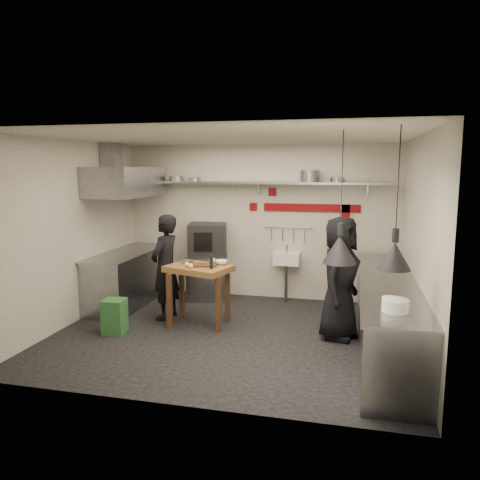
% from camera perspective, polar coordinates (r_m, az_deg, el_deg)
% --- Properties ---
extents(floor, '(5.00, 5.00, 0.00)m').
position_cam_1_polar(floor, '(6.90, -1.23, -11.42)').
color(floor, black).
rests_on(floor, ground).
extents(ceiling, '(5.00, 5.00, 0.00)m').
position_cam_1_polar(ceiling, '(6.48, -1.32, 12.47)').
color(ceiling, beige).
rests_on(ceiling, floor).
extents(wall_back, '(5.00, 0.04, 2.80)m').
position_cam_1_polar(wall_back, '(8.58, 2.31, 2.21)').
color(wall_back, beige).
rests_on(wall_back, floor).
extents(wall_front, '(5.00, 0.04, 2.80)m').
position_cam_1_polar(wall_front, '(4.58, -8.01, -3.71)').
color(wall_front, beige).
rests_on(wall_front, floor).
extents(wall_left, '(0.04, 4.20, 2.80)m').
position_cam_1_polar(wall_left, '(7.58, -19.88, 0.81)').
color(wall_left, beige).
rests_on(wall_left, floor).
extents(wall_right, '(0.04, 4.20, 2.80)m').
position_cam_1_polar(wall_right, '(6.39, 20.95, -0.65)').
color(wall_right, beige).
rests_on(wall_right, floor).
extents(red_band_horiz, '(1.70, 0.02, 0.14)m').
position_cam_1_polar(red_band_horiz, '(8.40, 8.68, 3.90)').
color(red_band_horiz, maroon).
rests_on(red_band_horiz, wall_back).
extents(red_band_vert, '(0.14, 0.02, 1.10)m').
position_cam_1_polar(red_band_vert, '(8.42, 12.68, 0.51)').
color(red_band_vert, maroon).
rests_on(red_band_vert, wall_back).
extents(red_tile_a, '(0.14, 0.02, 0.14)m').
position_cam_1_polar(red_tile_a, '(8.47, 3.98, 5.85)').
color(red_tile_a, maroon).
rests_on(red_tile_a, wall_back).
extents(red_tile_b, '(0.14, 0.02, 0.14)m').
position_cam_1_polar(red_tile_b, '(8.55, 1.64, 4.08)').
color(red_tile_b, maroon).
rests_on(red_tile_b, wall_back).
extents(back_shelf, '(4.60, 0.34, 0.04)m').
position_cam_1_polar(back_shelf, '(8.35, 2.10, 6.99)').
color(back_shelf, slate).
rests_on(back_shelf, wall_back).
extents(shelf_bracket_left, '(0.04, 0.06, 0.24)m').
position_cam_1_polar(shelf_bracket_left, '(9.06, -9.64, 6.39)').
color(shelf_bracket_left, slate).
rests_on(shelf_bracket_left, wall_back).
extents(shelf_bracket_mid, '(0.04, 0.06, 0.24)m').
position_cam_1_polar(shelf_bracket_mid, '(8.50, 2.30, 6.35)').
color(shelf_bracket_mid, slate).
rests_on(shelf_bracket_mid, wall_back).
extents(shelf_bracket_right, '(0.04, 0.06, 0.24)m').
position_cam_1_polar(shelf_bracket_right, '(8.34, 15.28, 6.00)').
color(shelf_bracket_right, slate).
rests_on(shelf_bracket_right, wall_back).
extents(pan_far_left, '(0.29, 0.29, 0.09)m').
position_cam_1_polar(pan_far_left, '(8.77, -7.72, 7.43)').
color(pan_far_left, slate).
rests_on(pan_far_left, back_shelf).
extents(pan_mid_left, '(0.25, 0.25, 0.07)m').
position_cam_1_polar(pan_mid_left, '(8.65, -5.54, 7.39)').
color(pan_mid_left, slate).
rests_on(pan_mid_left, back_shelf).
extents(stock_pot, '(0.38, 0.38, 0.20)m').
position_cam_1_polar(stock_pot, '(8.21, 8.52, 7.71)').
color(stock_pot, slate).
rests_on(stock_pot, back_shelf).
extents(pan_right, '(0.29, 0.29, 0.08)m').
position_cam_1_polar(pan_right, '(8.18, 11.80, 7.20)').
color(pan_right, slate).
rests_on(pan_right, back_shelf).
extents(oven_stand, '(0.84, 0.79, 0.80)m').
position_cam_1_polar(oven_stand, '(8.63, -3.95, -4.51)').
color(oven_stand, slate).
rests_on(oven_stand, floor).
extents(combi_oven, '(0.79, 0.75, 0.58)m').
position_cam_1_polar(combi_oven, '(8.55, -3.97, 0.08)').
color(combi_oven, black).
rests_on(combi_oven, oven_stand).
extents(oven_door, '(0.44, 0.12, 0.46)m').
position_cam_1_polar(oven_door, '(8.27, -4.53, -0.22)').
color(oven_door, maroon).
rests_on(oven_door, combi_oven).
extents(oven_glass, '(0.32, 0.08, 0.34)m').
position_cam_1_polar(oven_glass, '(8.24, -4.53, -0.26)').
color(oven_glass, black).
rests_on(oven_glass, oven_door).
extents(hand_sink, '(0.46, 0.34, 0.22)m').
position_cam_1_polar(hand_sink, '(8.41, 5.73, -2.24)').
color(hand_sink, white).
rests_on(hand_sink, wall_back).
extents(sink_tap, '(0.03, 0.03, 0.14)m').
position_cam_1_polar(sink_tap, '(8.37, 5.75, -1.03)').
color(sink_tap, slate).
rests_on(sink_tap, hand_sink).
extents(sink_drain, '(0.06, 0.06, 0.66)m').
position_cam_1_polar(sink_drain, '(8.46, 5.64, -5.21)').
color(sink_drain, slate).
rests_on(sink_drain, floor).
extents(utensil_rail, '(0.90, 0.02, 0.02)m').
position_cam_1_polar(utensil_rail, '(8.46, 5.91, 1.54)').
color(utensil_rail, slate).
rests_on(utensil_rail, wall_back).
extents(counter_right, '(0.70, 3.80, 0.90)m').
position_cam_1_polar(counter_right, '(6.57, 17.43, -8.74)').
color(counter_right, slate).
rests_on(counter_right, floor).
extents(counter_right_top, '(0.76, 3.90, 0.03)m').
position_cam_1_polar(counter_right_top, '(6.45, 17.62, -4.80)').
color(counter_right_top, slate).
rests_on(counter_right_top, counter_right).
extents(plate_stack, '(0.32, 0.32, 0.13)m').
position_cam_1_polar(plate_stack, '(5.06, 18.42, -7.59)').
color(plate_stack, white).
rests_on(plate_stack, counter_right_top).
extents(small_bowl_right, '(0.20, 0.20, 0.05)m').
position_cam_1_polar(small_bowl_right, '(5.42, 17.86, -6.92)').
color(small_bowl_right, white).
rests_on(small_bowl_right, counter_right_top).
extents(counter_left, '(0.70, 1.90, 0.90)m').
position_cam_1_polar(counter_left, '(8.46, -13.65, -4.66)').
color(counter_left, slate).
rests_on(counter_left, floor).
extents(counter_left_top, '(0.76, 2.00, 0.03)m').
position_cam_1_polar(counter_left_top, '(8.37, -13.76, -1.56)').
color(counter_left_top, slate).
rests_on(counter_left_top, counter_left).
extents(extractor_hood, '(0.78, 1.60, 0.50)m').
position_cam_1_polar(extractor_hood, '(8.22, -13.77, 6.93)').
color(extractor_hood, slate).
rests_on(extractor_hood, ceiling).
extents(hood_duct, '(0.28, 0.28, 0.50)m').
position_cam_1_polar(hood_duct, '(8.33, -15.42, 9.64)').
color(hood_duct, slate).
rests_on(hood_duct, ceiling).
extents(green_bin, '(0.33, 0.33, 0.50)m').
position_cam_1_polar(green_bin, '(7.12, -15.06, -8.96)').
color(green_bin, '#28612F').
rests_on(green_bin, floor).
extents(prep_table, '(1.06, 0.87, 0.92)m').
position_cam_1_polar(prep_table, '(7.20, -5.00, -6.72)').
color(prep_table, olive).
rests_on(prep_table, floor).
extents(cutting_board, '(0.40, 0.33, 0.02)m').
position_cam_1_polar(cutting_board, '(7.07, -4.28, -3.07)').
color(cutting_board, '#452A19').
rests_on(cutting_board, prep_table).
extents(pepper_mill, '(0.06, 0.06, 0.20)m').
position_cam_1_polar(pepper_mill, '(6.83, -3.51, -2.74)').
color(pepper_mill, black).
rests_on(pepper_mill, prep_table).
extents(lemon_a, '(0.08, 0.08, 0.07)m').
position_cam_1_polar(lemon_a, '(7.01, -6.47, -2.97)').
color(lemon_a, '#FFDF47').
rests_on(lemon_a, prep_table).
extents(lemon_b, '(0.07, 0.07, 0.07)m').
position_cam_1_polar(lemon_b, '(6.91, -6.04, -3.15)').
color(lemon_b, '#FFDF47').
rests_on(lemon_b, prep_table).
extents(veg_ball, '(0.13, 0.13, 0.11)m').
position_cam_1_polar(veg_ball, '(7.17, -3.38, -2.59)').
color(veg_ball, olive).
rests_on(veg_ball, prep_table).
extents(steel_tray, '(0.22, 0.17, 0.03)m').
position_cam_1_polar(steel_tray, '(7.25, -6.49, -2.78)').
color(steel_tray, slate).
rests_on(steel_tray, prep_table).
extents(bowl, '(0.24, 0.24, 0.06)m').
position_cam_1_polar(bowl, '(7.17, -2.31, -2.74)').
color(bowl, white).
rests_on(bowl, prep_table).
extents(heat_lamp_near, '(0.45, 0.45, 1.49)m').
position_cam_1_polar(heat_lamp_near, '(5.36, 12.25, 5.06)').
color(heat_lamp_near, black).
rests_on(heat_lamp_near, ceiling).
extents(heat_lamp_far, '(0.41, 0.41, 1.43)m').
position_cam_1_polar(heat_lamp_far, '(4.86, 18.64, 4.81)').
color(heat_lamp_far, black).
rests_on(heat_lamp_far, ceiling).
extents(chef_left, '(0.50, 0.67, 1.67)m').
position_cam_1_polar(chef_left, '(7.47, -9.09, -3.29)').
color(chef_left, black).
rests_on(chef_left, floor).
extents(chef_right, '(0.77, 0.97, 1.73)m').
position_cam_1_polar(chef_right, '(6.69, 12.06, -4.55)').
color(chef_right, black).
rests_on(chef_right, floor).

